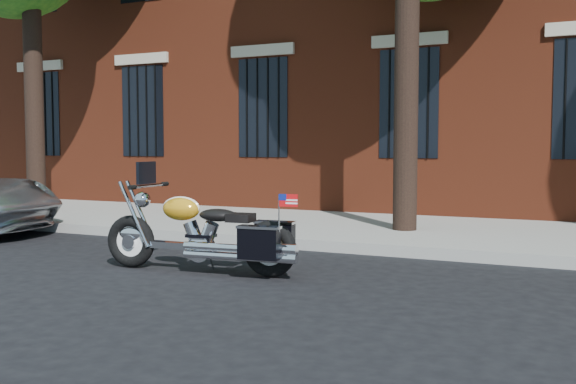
% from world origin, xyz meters
% --- Properties ---
extents(ground, '(120.00, 120.00, 0.00)m').
position_xyz_m(ground, '(0.00, 0.00, 0.00)').
color(ground, black).
rests_on(ground, ground).
extents(curb, '(40.00, 0.16, 0.15)m').
position_xyz_m(curb, '(0.00, 1.38, 0.07)').
color(curb, gray).
rests_on(curb, ground).
extents(sidewalk, '(40.00, 3.60, 0.15)m').
position_xyz_m(sidewalk, '(0.00, 3.26, 0.07)').
color(sidewalk, gray).
rests_on(sidewalk, ground).
extents(motorcycle, '(2.46, 0.81, 1.23)m').
position_xyz_m(motorcycle, '(-0.83, -0.60, 0.42)').
color(motorcycle, black).
rests_on(motorcycle, ground).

